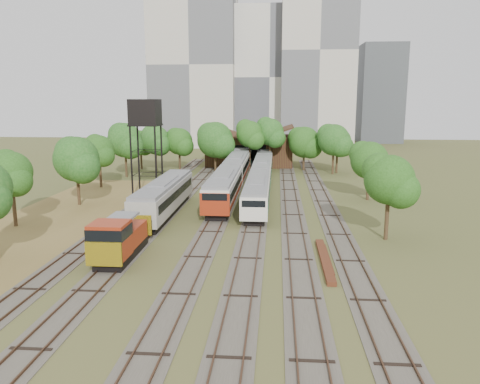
# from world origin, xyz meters

# --- Properties ---
(ground) EXTENTS (240.00, 240.00, 0.00)m
(ground) POSITION_xyz_m (0.00, 0.00, 0.00)
(ground) COLOR #475123
(ground) RESTS_ON ground
(dry_grass_patch) EXTENTS (14.00, 60.00, 0.04)m
(dry_grass_patch) POSITION_xyz_m (-18.00, 8.00, 0.02)
(dry_grass_patch) COLOR brown
(dry_grass_patch) RESTS_ON ground
(tracks) EXTENTS (24.60, 80.00, 0.19)m
(tracks) POSITION_xyz_m (-0.67, 25.00, 0.04)
(tracks) COLOR #4C473D
(tracks) RESTS_ON ground
(railcar_red_set) EXTENTS (3.06, 34.58, 3.78)m
(railcar_red_set) POSITION_xyz_m (-2.00, 30.79, 2.00)
(railcar_red_set) COLOR black
(railcar_red_set) RESTS_ON ground
(railcar_green_set) EXTENTS (2.76, 52.08, 3.41)m
(railcar_green_set) POSITION_xyz_m (2.00, 37.94, 1.80)
(railcar_green_set) COLOR black
(railcar_green_set) RESTS_ON ground
(railcar_rear) EXTENTS (3.08, 16.07, 3.81)m
(railcar_rear) POSITION_xyz_m (-2.00, 58.04, 2.01)
(railcar_rear) COLOR black
(railcar_rear) RESTS_ON ground
(shunter_locomotive) EXTENTS (2.70, 8.10, 3.53)m
(shunter_locomotive) POSITION_xyz_m (-8.00, 1.99, 1.69)
(shunter_locomotive) COLOR black
(shunter_locomotive) RESTS_ON ground
(old_grey_coach) EXTENTS (2.96, 18.00, 3.66)m
(old_grey_coach) POSITION_xyz_m (-8.00, 17.12, 2.00)
(old_grey_coach) COLOR black
(old_grey_coach) RESTS_ON ground
(water_tower) EXTENTS (3.60, 3.60, 12.42)m
(water_tower) POSITION_xyz_m (-12.27, 25.89, 10.48)
(water_tower) COLOR black
(water_tower) RESTS_ON ground
(rail_pile_near) EXTENTS (0.66, 9.87, 0.33)m
(rail_pile_near) POSITION_xyz_m (8.00, 2.95, 0.16)
(rail_pile_near) COLOR #5C2D1A
(rail_pile_near) RESTS_ON ground
(rail_pile_far) EXTENTS (0.44, 7.01, 0.23)m
(rail_pile_far) POSITION_xyz_m (8.20, 3.32, 0.11)
(rail_pile_far) COLOR #5C2D1A
(rail_pile_far) RESTS_ON ground
(maintenance_shed) EXTENTS (16.45, 11.55, 7.58)m
(maintenance_shed) POSITION_xyz_m (-1.00, 57.98, 2.91)
(maintenance_shed) COLOR #361A13
(maintenance_shed) RESTS_ON ground
(tree_band_left) EXTENTS (7.76, 61.27, 8.73)m
(tree_band_left) POSITION_xyz_m (-19.70, 22.87, 5.56)
(tree_band_left) COLOR #382616
(tree_band_left) RESTS_ON ground
(tree_band_far) EXTENTS (35.70, 8.96, 9.16)m
(tree_band_far) POSITION_xyz_m (-1.24, 48.86, 5.67)
(tree_band_far) COLOR #382616
(tree_band_far) RESTS_ON ground
(tree_band_right) EXTENTS (6.05, 43.43, 7.71)m
(tree_band_right) POSITION_xyz_m (14.71, 28.88, 5.26)
(tree_band_right) COLOR #382616
(tree_band_right) RESTS_ON ground
(tower_left) EXTENTS (22.00, 16.00, 42.00)m
(tower_left) POSITION_xyz_m (-18.00, 95.00, 21.00)
(tower_left) COLOR beige
(tower_left) RESTS_ON ground
(tower_centre) EXTENTS (20.00, 18.00, 36.00)m
(tower_centre) POSITION_xyz_m (2.00, 100.00, 18.00)
(tower_centre) COLOR beige
(tower_centre) RESTS_ON ground
(tower_right) EXTENTS (18.00, 16.00, 48.00)m
(tower_right) POSITION_xyz_m (14.00, 92.00, 24.00)
(tower_right) COLOR beige
(tower_right) RESTS_ON ground
(tower_far_right) EXTENTS (12.00, 12.00, 28.00)m
(tower_far_right) POSITION_xyz_m (34.00, 110.00, 14.00)
(tower_far_right) COLOR #44484D
(tower_far_right) RESTS_ON ground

